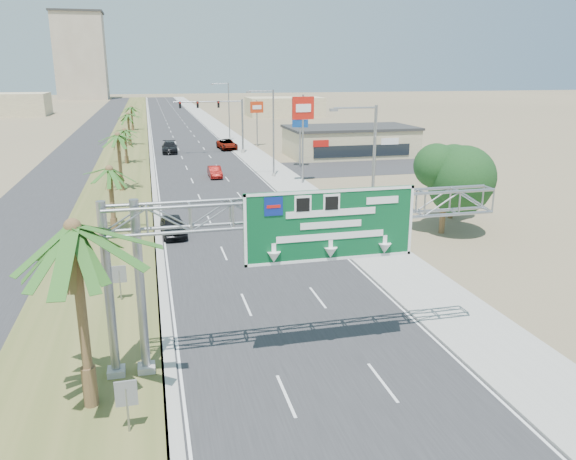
# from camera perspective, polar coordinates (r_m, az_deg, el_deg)

# --- Properties ---
(road) EXTENTS (12.00, 300.00, 0.02)m
(road) POSITION_cam_1_polar(r_m,az_deg,el_deg) (122.28, -10.96, 9.98)
(road) COLOR #28282B
(road) RESTS_ON ground
(sidewalk_right) EXTENTS (4.00, 300.00, 0.10)m
(sidewalk_right) POSITION_cam_1_polar(r_m,az_deg,el_deg) (123.02, -6.94, 10.20)
(sidewalk_right) COLOR #9E9B93
(sidewalk_right) RESTS_ON ground
(median_grass) EXTENTS (7.00, 300.00, 0.12)m
(median_grass) POSITION_cam_1_polar(r_m,az_deg,el_deg) (122.16, -15.71, 9.70)
(median_grass) COLOR #485124
(median_grass) RESTS_ON ground
(opposing_road) EXTENTS (8.00, 300.00, 0.02)m
(opposing_road) POSITION_cam_1_polar(r_m,az_deg,el_deg) (122.56, -19.01, 9.43)
(opposing_road) COLOR #28282B
(opposing_road) RESTS_ON ground
(sign_gantry) EXTENTS (16.75, 1.24, 7.50)m
(sign_gantry) POSITION_cam_1_polar(r_m,az_deg,el_deg) (22.93, 0.31, 0.63)
(sign_gantry) COLOR gray
(sign_gantry) RESTS_ON ground
(palm_near) EXTENTS (5.70, 5.70, 8.35)m
(palm_near) POSITION_cam_1_polar(r_m,az_deg,el_deg) (20.37, -21.04, 0.12)
(palm_near) COLOR brown
(palm_near) RESTS_ON ground
(palm_row_b) EXTENTS (3.99, 3.99, 5.95)m
(palm_row_b) POSITION_cam_1_polar(r_m,az_deg,el_deg) (44.21, -17.70, 5.80)
(palm_row_b) COLOR brown
(palm_row_b) RESTS_ON ground
(palm_row_c) EXTENTS (3.99, 3.99, 6.75)m
(palm_row_c) POSITION_cam_1_polar(r_m,az_deg,el_deg) (59.93, -16.91, 9.09)
(palm_row_c) COLOR brown
(palm_row_c) RESTS_ON ground
(palm_row_d) EXTENTS (3.99, 3.99, 5.45)m
(palm_row_d) POSITION_cam_1_polar(r_m,az_deg,el_deg) (77.95, -16.28, 9.66)
(palm_row_d) COLOR brown
(palm_row_d) RESTS_ON ground
(palm_row_e) EXTENTS (3.99, 3.99, 6.15)m
(palm_row_e) POSITION_cam_1_polar(r_m,az_deg,el_deg) (96.81, -15.95, 11.19)
(palm_row_e) COLOR brown
(palm_row_e) RESTS_ON ground
(palm_row_f) EXTENTS (3.99, 3.99, 5.75)m
(palm_row_f) POSITION_cam_1_polar(r_m,az_deg,el_deg) (121.77, -15.63, 11.89)
(palm_row_f) COLOR brown
(palm_row_f) RESTS_ON ground
(streetlight_near) EXTENTS (3.27, 0.44, 10.00)m
(streetlight_near) POSITION_cam_1_polar(r_m,az_deg,el_deg) (36.99, 8.32, 4.21)
(streetlight_near) COLOR gray
(streetlight_near) RESTS_ON ground
(streetlight_mid) EXTENTS (3.27, 0.44, 10.00)m
(streetlight_mid) POSITION_cam_1_polar(r_m,az_deg,el_deg) (65.41, -1.66, 9.43)
(streetlight_mid) COLOR gray
(streetlight_mid) RESTS_ON ground
(streetlight_far) EXTENTS (3.27, 0.44, 10.00)m
(streetlight_far) POSITION_cam_1_polar(r_m,az_deg,el_deg) (100.73, -6.12, 11.63)
(streetlight_far) COLOR gray
(streetlight_far) RESTS_ON ground
(signal_mast) EXTENTS (10.28, 0.71, 8.00)m
(signal_mast) POSITION_cam_1_polar(r_m,az_deg,el_deg) (84.61, -6.03, 10.94)
(signal_mast) COLOR gray
(signal_mast) RESTS_ON ground
(store_building) EXTENTS (18.00, 10.00, 4.00)m
(store_building) POSITION_cam_1_polar(r_m,az_deg,el_deg) (83.20, 6.31, 8.87)
(store_building) COLOR tan
(store_building) RESTS_ON ground
(oak_near) EXTENTS (4.50, 4.50, 6.80)m
(oak_near) POSITION_cam_1_polar(r_m,az_deg,el_deg) (43.89, 15.74, 5.40)
(oak_near) COLOR brown
(oak_near) RESTS_ON ground
(oak_far) EXTENTS (3.50, 3.50, 5.60)m
(oak_far) POSITION_cam_1_polar(r_m,az_deg,el_deg) (48.91, 16.48, 5.53)
(oak_far) COLOR brown
(oak_far) RESTS_ON ground
(median_signback_a) EXTENTS (0.75, 0.08, 2.08)m
(median_signback_a) POSITION_cam_1_polar(r_m,az_deg,el_deg) (20.54, -16.09, -16.01)
(median_signback_a) COLOR gray
(median_signback_a) RESTS_ON ground
(median_signback_b) EXTENTS (0.75, 0.08, 2.08)m
(median_signback_b) POSITION_cam_1_polar(r_m,az_deg,el_deg) (31.44, -16.76, -4.58)
(median_signback_b) COLOR gray
(median_signback_b) RESTS_ON ground
(tower_distant) EXTENTS (20.00, 16.00, 35.00)m
(tower_distant) POSITION_cam_1_polar(r_m,az_deg,el_deg) (262.80, -20.31, 16.18)
(tower_distant) COLOR tan
(tower_distant) RESTS_ON ground
(building_distant_left) EXTENTS (24.00, 14.00, 6.00)m
(building_distant_left) POSITION_cam_1_polar(r_m,az_deg,el_deg) (176.01, -27.08, 11.28)
(building_distant_left) COLOR tan
(building_distant_left) RESTS_ON ground
(building_distant_right) EXTENTS (20.00, 12.00, 5.00)m
(building_distant_right) POSITION_cam_1_polar(r_m,az_deg,el_deg) (156.14, -0.37, 12.42)
(building_distant_right) COLOR tan
(building_distant_right) RESTS_ON ground
(car_left_lane) EXTENTS (2.03, 4.55, 1.52)m
(car_left_lane) POSITION_cam_1_polar(r_m,az_deg,el_deg) (43.23, -11.60, 0.39)
(car_left_lane) COLOR black
(car_left_lane) RESTS_ON ground
(car_mid_lane) EXTENTS (1.42, 4.00, 1.32)m
(car_mid_lane) POSITION_cam_1_polar(r_m,az_deg,el_deg) (66.33, -7.44, 5.87)
(car_mid_lane) COLOR maroon
(car_mid_lane) RESTS_ON ground
(car_right_lane) EXTENTS (2.96, 5.82, 1.57)m
(car_right_lane) POSITION_cam_1_polar(r_m,az_deg,el_deg) (90.12, -6.21, 8.63)
(car_right_lane) COLOR gray
(car_right_lane) RESTS_ON ground
(car_far) EXTENTS (2.47, 5.75, 1.65)m
(car_far) POSITION_cam_1_polar(r_m,az_deg,el_deg) (87.55, -11.94, 8.20)
(car_far) COLOR black
(car_far) RESTS_ON ground
(pole_sign_red_near) EXTENTS (2.42, 0.50, 9.61)m
(pole_sign_red_near) POSITION_cam_1_polar(r_m,az_deg,el_deg) (61.24, 1.53, 11.72)
(pole_sign_red_near) COLOR gray
(pole_sign_red_near) RESTS_ON ground
(pole_sign_blue) EXTENTS (1.98, 0.96, 8.34)m
(pole_sign_blue) POSITION_cam_1_polar(r_m,az_deg,el_deg) (71.98, 1.25, 11.28)
(pole_sign_blue) COLOR gray
(pole_sign_blue) RESTS_ON ground
(pole_sign_red_far) EXTENTS (2.21, 0.79, 7.42)m
(pole_sign_red_far) POSITION_cam_1_polar(r_m,az_deg,el_deg) (93.09, -3.18, 12.04)
(pole_sign_red_far) COLOR gray
(pole_sign_red_far) RESTS_ON ground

